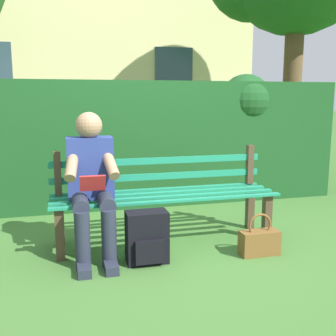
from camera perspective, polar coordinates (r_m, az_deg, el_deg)
The scene contains 7 objects.
ground at distance 3.70m, azimuth -0.40°, elevation -10.51°, with size 60.00×60.00×0.00m, color #3D6B2D.
park_bench at distance 3.64m, azimuth -0.65°, elevation -3.84°, with size 2.00×0.51×0.84m.
person_seated at distance 3.34m, azimuth -10.84°, elevation -1.76°, with size 0.44×0.73×1.18m.
hedge_backdrop at distance 4.94m, azimuth -7.37°, elevation 3.92°, with size 5.60×0.80×1.59m.
building_facade at distance 11.05m, azimuth -12.25°, elevation 20.23°, with size 8.01×3.17×6.59m.
backpack at distance 3.22m, azimuth -3.01°, elevation -9.88°, with size 0.33×0.26×0.42m.
handbag at distance 3.48m, azimuth 12.88°, elevation -10.15°, with size 0.33×0.14×0.36m.
Camera 1 is at (0.85, 3.36, 1.30)m, focal length 42.79 mm.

